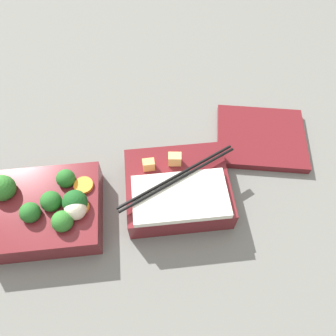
# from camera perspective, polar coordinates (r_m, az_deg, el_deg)

# --- Properties ---
(ground_plane) EXTENTS (3.00, 3.00, 0.00)m
(ground_plane) POSITION_cam_1_polar(r_m,az_deg,el_deg) (0.60, -9.90, -7.40)
(ground_plane) COLOR slate
(bento_tray_vegetable) EXTENTS (0.18, 0.15, 0.08)m
(bento_tray_vegetable) POSITION_cam_1_polar(r_m,az_deg,el_deg) (0.59, -20.18, -6.67)
(bento_tray_vegetable) COLOR maroon
(bento_tray_vegetable) RESTS_ON ground_plane
(bento_tray_rice) EXTENTS (0.21, 0.15, 0.07)m
(bento_tray_rice) POSITION_cam_1_polar(r_m,az_deg,el_deg) (0.58, 1.67, -3.64)
(bento_tray_rice) COLOR maroon
(bento_tray_rice) RESTS_ON ground_plane
(bento_lid) EXTENTS (0.20, 0.18, 0.02)m
(bento_lid) POSITION_cam_1_polar(r_m,az_deg,el_deg) (0.69, 15.85, 5.15)
(bento_lid) COLOR maroon
(bento_lid) RESTS_ON ground_plane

